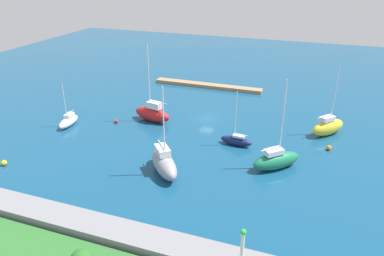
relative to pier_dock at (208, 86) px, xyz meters
The scene contains 13 objects.
water 18.74m from the pier_dock, 107.28° to the left, with size 160.00×160.00×0.00m, color navy.
pier_dock is the anchor object (origin of this frame).
breakwater 53.30m from the pier_dock, 96.00° to the left, with size 63.11×3.51×1.50m, color gray.
harbor_beacon 56.85m from the pier_dock, 110.94° to the left, with size 0.56×0.56×3.73m.
sailboat_red_outer_mooring 22.95m from the pier_dock, 81.13° to the left, with size 7.84×3.90×14.27m.
sailboat_navy_far_north 30.09m from the pier_dock, 116.56° to the left, with size 5.38×2.08×9.16m.
sailboat_white_far_south 34.24m from the pier_dock, 60.44° to the left, with size 2.33×5.57×8.22m.
sailboat_yellow_east_end 32.53m from the pier_dock, 146.92° to the left, with size 6.18×6.69×11.90m.
sailboat_gray_mid_basin 39.24m from the pier_dock, 98.76° to the left, with size 7.27×7.79×12.98m.
sailboat_green_lone_south 38.15m from the pier_dock, 122.60° to the left, with size 7.21×6.94×13.25m.
mooring_buoy_orange 36.36m from the pier_dock, 139.54° to the left, with size 0.79×0.79×0.79m, color orange.
mooring_buoy_red 27.48m from the pier_dock, 69.79° to the left, with size 0.66×0.66×0.66m, color red.
mooring_buoy_yellow 47.97m from the pier_dock, 69.32° to the left, with size 0.84×0.84×0.84m, color yellow.
Camera 1 is at (-19.35, 61.65, 27.52)m, focal length 34.50 mm.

